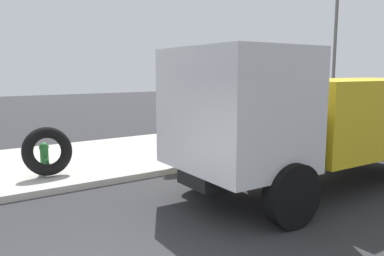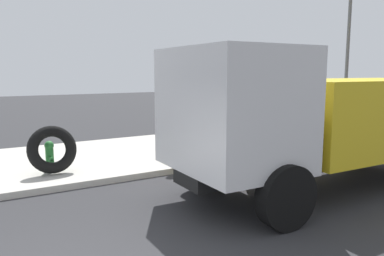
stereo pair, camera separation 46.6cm
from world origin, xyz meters
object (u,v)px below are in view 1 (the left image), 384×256
object	(u,v)px
stop_sign	(175,109)
dump_truck_yellow	(318,116)
loose_tire	(47,151)
street_light_pole	(334,59)
fire_hydrant	(45,157)

from	to	relation	value
stop_sign	dump_truck_yellow	size ratio (longest dim) A/B	0.29
loose_tire	street_light_pole	distance (m)	10.73
loose_tire	street_light_pole	size ratio (longest dim) A/B	0.20
dump_truck_yellow	street_light_pole	world-z (taller)	street_light_pole
stop_sign	dump_truck_yellow	xyz separation A→B (m)	(1.45, -3.56, 0.06)
stop_sign	dump_truck_yellow	distance (m)	3.85
dump_truck_yellow	street_light_pole	bearing A→B (deg)	33.13
loose_tire	street_light_pole	bearing A→B (deg)	-0.75
fire_hydrant	street_light_pole	size ratio (longest dim) A/B	0.13
street_light_pole	dump_truck_yellow	bearing A→B (deg)	-146.87
loose_tire	stop_sign	xyz separation A→B (m)	(3.32, -0.30, 0.82)
fire_hydrant	loose_tire	world-z (taller)	loose_tire
fire_hydrant	dump_truck_yellow	bearing A→B (deg)	-40.18
loose_tire	street_light_pole	world-z (taller)	street_light_pole
loose_tire	stop_sign	world-z (taller)	stop_sign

